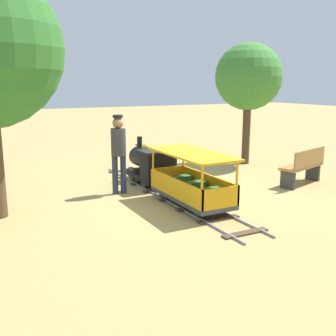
# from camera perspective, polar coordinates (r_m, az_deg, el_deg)

# --- Properties ---
(ground_plane) EXTENTS (60.00, 60.00, 0.00)m
(ground_plane) POSITION_cam_1_polar(r_m,az_deg,el_deg) (7.93, 1.36, -4.43)
(ground_plane) COLOR #A38C51
(track) EXTENTS (0.79, 5.70, 0.04)m
(track) POSITION_cam_1_polar(r_m,az_deg,el_deg) (8.25, 0.08, -3.66)
(track) COLOR gray
(track) RESTS_ON ground_plane
(locomotive) EXTENTS (0.75, 1.44, 0.99)m
(locomotive) POSITION_cam_1_polar(r_m,az_deg,el_deg) (8.88, -2.46, 0.54)
(locomotive) COLOR black
(locomotive) RESTS_ON ground_plane
(passenger_car) EXTENTS (0.85, 2.00, 0.97)m
(passenger_car) POSITION_cam_1_polar(r_m,az_deg,el_deg) (7.39, 3.33, -2.28)
(passenger_car) COLOR #3F3F3F
(passenger_car) RESTS_ON ground_plane
(conductor_person) EXTENTS (0.30, 0.30, 1.62)m
(conductor_person) POSITION_cam_1_polar(r_m,az_deg,el_deg) (8.18, -7.04, 2.86)
(conductor_person) COLOR #282D47
(conductor_person) RESTS_ON ground_plane
(park_bench) EXTENTS (1.36, 0.75, 0.82)m
(park_bench) POSITION_cam_1_polar(r_m,az_deg,el_deg) (9.44, 18.70, 0.19)
(park_bench) COLOR olive
(park_bench) RESTS_ON ground_plane
(oak_tree_far) EXTENTS (1.82, 1.82, 3.32)m
(oak_tree_far) POSITION_cam_1_polar(r_m,az_deg,el_deg) (11.42, 11.36, 12.51)
(oak_tree_far) COLOR #4C3823
(oak_tree_far) RESTS_ON ground_plane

